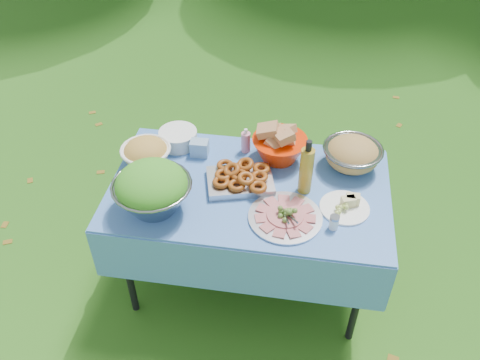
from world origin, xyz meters
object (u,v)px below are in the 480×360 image
salad_bowl (152,189)px  oil_bottle (307,167)px  picnic_table (248,236)px  plate_stack (178,138)px  pasta_bowl_steel (352,154)px  charcuterie_platter (286,212)px  bread_bowl (280,144)px

salad_bowl → oil_bottle: (0.73, 0.25, 0.03)m
picnic_table → plate_stack: bearing=145.8°
pasta_bowl_steel → charcuterie_platter: (-0.32, -0.46, -0.04)m
salad_bowl → oil_bottle: size_ratio=1.23×
plate_stack → charcuterie_platter: 0.84m
picnic_table → charcuterie_platter: (0.21, -0.20, 0.42)m
salad_bowl → charcuterie_platter: size_ratio=1.06×
picnic_table → plate_stack: (-0.46, 0.31, 0.43)m
picnic_table → salad_bowl: salad_bowl is taller
picnic_table → plate_stack: size_ratio=6.64×
charcuterie_platter → salad_bowl: bearing=-177.7°
picnic_table → charcuterie_platter: charcuterie_platter is taller
bread_bowl → charcuterie_platter: (0.08, -0.47, -0.06)m
charcuterie_platter → oil_bottle: size_ratio=1.15×
picnic_table → plate_stack: plate_stack is taller
bread_bowl → oil_bottle: oil_bottle is taller
pasta_bowl_steel → bread_bowl: bearing=179.0°
picnic_table → bread_bowl: (0.13, 0.27, 0.48)m
salad_bowl → charcuterie_platter: bearing=2.3°
pasta_bowl_steel → oil_bottle: bearing=-135.1°
salad_bowl → charcuterie_platter: 0.66m
salad_bowl → bread_bowl: salad_bowl is taller
pasta_bowl_steel → charcuterie_platter: bearing=-124.9°
picnic_table → charcuterie_platter: bearing=-43.9°
pasta_bowl_steel → salad_bowl: bearing=-153.5°
bread_bowl → pasta_bowl_steel: bearing=-1.0°
charcuterie_platter → oil_bottle: oil_bottle is taller
salad_bowl → plate_stack: (-0.01, 0.54, -0.08)m
picnic_table → bread_bowl: size_ratio=4.78×
salad_bowl → oil_bottle: bearing=18.6°
bread_bowl → charcuterie_platter: size_ratio=0.83×
plate_stack → pasta_bowl_steel: size_ratio=0.69×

